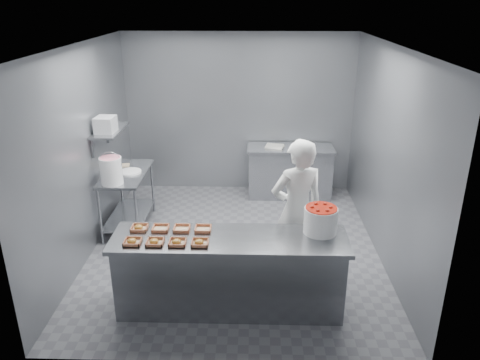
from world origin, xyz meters
The scene contains 24 objects.
floor centered at (0.00, 0.00, 0.00)m, with size 4.50×4.50×0.00m, color #4C4C51.
ceiling centered at (0.00, 0.00, 2.80)m, with size 4.50×4.50×0.00m, color white.
wall_back centered at (0.00, 2.25, 1.40)m, with size 4.00×0.04×2.80m, color slate.
wall_left centered at (-2.00, 0.00, 1.40)m, with size 0.04×4.50×2.80m, color slate.
wall_right centered at (2.00, 0.00, 1.40)m, with size 0.04×4.50×2.80m, color slate.
service_counter centered at (0.00, -1.35, 0.45)m, with size 2.60×0.70×0.90m.
prep_table centered at (-1.65, 0.60, 0.59)m, with size 0.60×1.20×0.90m.
back_counter centered at (0.90, 1.90, 0.45)m, with size 1.50×0.60×0.90m.
wall_shelf centered at (-1.82, 0.60, 1.55)m, with size 0.35×0.90×0.03m, color slate.
tray_0 centered at (-1.03, -1.51, 0.92)m, with size 0.19×0.18×0.06m.
tray_1 centered at (-0.79, -1.51, 0.92)m, with size 0.19×0.18×0.06m.
tray_2 centered at (-0.55, -1.51, 0.92)m, with size 0.19×0.18×0.06m.
tray_3 centered at (-0.31, -1.51, 0.92)m, with size 0.19×0.18×0.06m.
tray_4 centered at (-1.03, -1.19, 0.92)m, with size 0.19×0.18×0.06m.
tray_5 centered at (-0.79, -1.19, 0.92)m, with size 0.19×0.18×0.04m.
tray_6 centered at (-0.55, -1.19, 0.92)m, with size 0.19×0.18×0.04m.
tray_7 centered at (-0.31, -1.19, 0.92)m, with size 0.19×0.18×0.04m.
worker centered at (0.79, -0.67, 0.91)m, with size 0.67×0.44×1.83m, color white.
strawberry_tub centered at (1.00, -1.20, 1.06)m, with size 0.37×0.37×0.31m.
glaze_bucket centered at (-1.72, 0.16, 1.10)m, with size 0.32×0.30×0.47m.
bucket_lid centered at (-1.58, 0.60, 0.91)m, with size 0.32×0.32×0.02m, color white.
rag centered at (-1.74, 0.89, 0.91)m, with size 0.15×0.12×0.02m, color #CCB28C.
appliance centered at (-1.82, 0.44, 1.68)m, with size 0.26×0.29×0.22m, color gray.
paper_stack centered at (0.62, 1.90, 0.92)m, with size 0.30×0.22×0.04m, color silver.
Camera 1 is at (0.24, -5.85, 3.38)m, focal length 35.00 mm.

